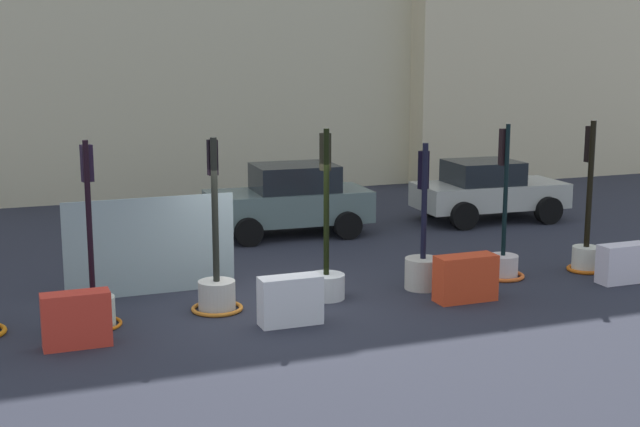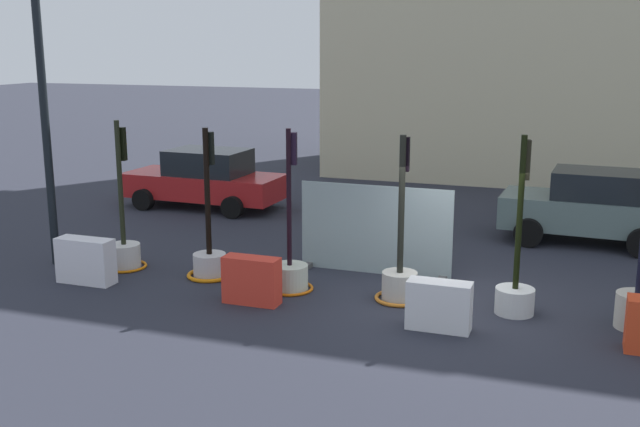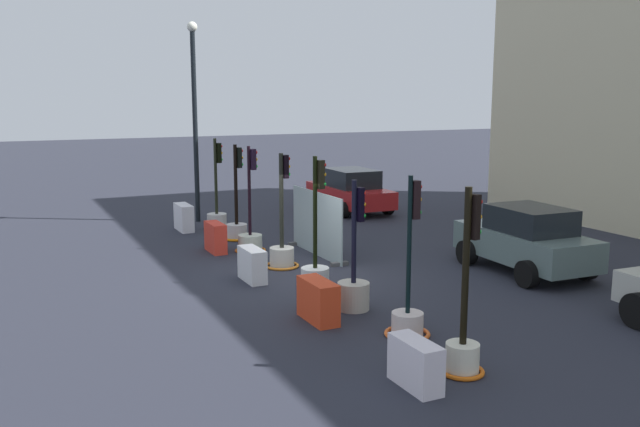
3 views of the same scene
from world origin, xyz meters
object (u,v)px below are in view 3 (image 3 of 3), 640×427
at_px(construction_barrier_1, 216,237).
at_px(construction_barrier_4, 415,364).
at_px(traffic_light_4, 316,263).
at_px(car_grey_saloon, 526,239).
at_px(construction_barrier_3, 318,301).
at_px(traffic_light_3, 282,249).
at_px(car_red_compact, 350,190).
at_px(traffic_light_7, 463,339).
at_px(street_lamp_post, 195,110).
at_px(traffic_light_1, 237,224).
at_px(traffic_light_0, 217,215).
at_px(traffic_light_5, 354,285).
at_px(construction_barrier_2, 252,265).
at_px(construction_barrier_0, 184,217).
at_px(traffic_light_2, 250,236).
at_px(traffic_light_6, 408,311).

height_order(construction_barrier_1, construction_barrier_4, construction_barrier_1).
height_order(traffic_light_4, car_grey_saloon, traffic_light_4).
height_order(construction_barrier_1, construction_barrier_3, construction_barrier_1).
distance_m(traffic_light_3, construction_barrier_3, 4.52).
bearing_deg(car_red_compact, traffic_light_4, -32.75).
xyz_separation_m(traffic_light_7, street_lamp_post, (-15.36, -0.13, 3.45)).
bearing_deg(traffic_light_1, traffic_light_0, -178.93).
xyz_separation_m(traffic_light_5, construction_barrier_4, (3.89, -1.03, -0.15)).
relative_size(traffic_light_3, street_lamp_post, 0.43).
xyz_separation_m(traffic_light_7, construction_barrier_2, (-6.86, -1.16, -0.18)).
bearing_deg(construction_barrier_0, traffic_light_2, 13.60).
xyz_separation_m(traffic_light_6, car_red_compact, (-13.10, 5.83, 0.34)).
height_order(traffic_light_0, traffic_light_4, traffic_light_4).
distance_m(traffic_light_5, construction_barrier_4, 4.02).
bearing_deg(traffic_light_3, car_grey_saloon, 59.34).
bearing_deg(construction_barrier_3, traffic_light_5, 108.78).
bearing_deg(traffic_light_3, construction_barrier_0, -169.97).
distance_m(traffic_light_4, traffic_light_5, 1.98).
xyz_separation_m(traffic_light_1, construction_barrier_2, (4.92, -1.30, -0.06)).
relative_size(traffic_light_3, traffic_light_4, 0.97).
height_order(traffic_light_2, street_lamp_post, street_lamp_post).
bearing_deg(traffic_light_1, traffic_light_7, -0.68).
relative_size(traffic_light_0, car_grey_saloon, 0.77).
height_order(traffic_light_3, car_red_compact, traffic_light_3).
relative_size(traffic_light_0, construction_barrier_1, 2.99).
bearing_deg(traffic_light_4, construction_barrier_0, -172.46).
bearing_deg(construction_barrier_1, traffic_light_3, 23.25).
xyz_separation_m(construction_barrier_4, car_grey_saloon, (-4.68, 6.55, 0.48)).
bearing_deg(traffic_light_0, construction_barrier_1, -18.04).
xyz_separation_m(traffic_light_6, construction_barrier_1, (-8.42, -1.19, -0.05)).
bearing_deg(traffic_light_4, street_lamp_post, -178.91).
height_order(traffic_light_1, traffic_light_5, traffic_light_1).
height_order(traffic_light_0, construction_barrier_0, traffic_light_0).
bearing_deg(car_red_compact, traffic_light_2, -50.28).
distance_m(traffic_light_5, car_red_compact, 12.72).
distance_m(construction_barrier_1, construction_barrier_4, 10.43).
bearing_deg(traffic_light_5, car_grey_saloon, 98.17).
xyz_separation_m(traffic_light_2, traffic_light_3, (2.13, 0.12, 0.03)).
relative_size(traffic_light_0, construction_barrier_0, 2.69).
bearing_deg(traffic_light_4, construction_barrier_3, -24.42).
xyz_separation_m(car_red_compact, car_grey_saloon, (10.43, -0.46, 0.05)).
distance_m(construction_barrier_2, construction_barrier_3, 3.44).
distance_m(traffic_light_2, car_red_compact, 7.90).
height_order(traffic_light_3, traffic_light_5, traffic_light_3).
height_order(traffic_light_5, construction_barrier_4, traffic_light_5).
height_order(traffic_light_1, car_grey_saloon, traffic_light_1).
bearing_deg(traffic_light_6, traffic_light_4, -178.32).
distance_m(traffic_light_1, traffic_light_2, 1.85).
relative_size(traffic_light_2, construction_barrier_1, 2.99).
distance_m(traffic_light_1, car_red_compact, 6.69).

